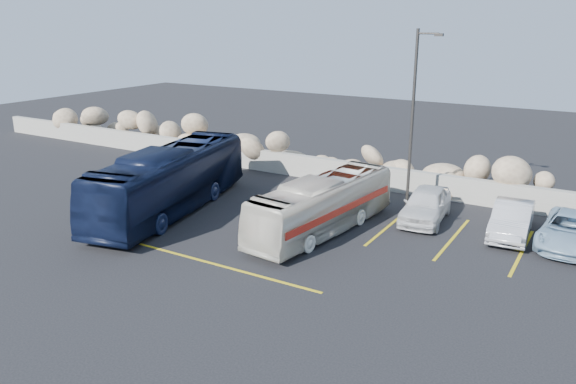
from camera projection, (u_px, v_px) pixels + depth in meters
The scene contains 10 objects.
ground at pixel (242, 275), 19.18m from camera, with size 90.00×90.00×0.00m, color black.
seawall at pixel (377, 177), 28.84m from camera, with size 60.00×0.40×1.20m, color gray.
riprap_pile at pixel (386, 159), 29.62m from camera, with size 54.00×2.80×2.60m, color #9C8266, non-canonical shape.
parking_lines at pixel (425, 247), 21.46m from camera, with size 18.16×9.36×0.01m.
lamppost at pixel (414, 117), 24.45m from camera, with size 1.14×0.18×8.00m.
vintage_bus at pixel (323, 205), 22.79m from camera, with size 1.91×8.15×2.27m, color silver.
tour_coach at pixel (170, 180), 25.19m from camera, with size 2.45×10.48×2.92m, color black.
car_a at pixel (426, 204), 24.19m from camera, with size 1.70×4.22×1.44m, color silver.
car_b at pixel (512, 219), 22.48m from camera, with size 1.43×4.11×1.35m, color silver.
car_d at pixel (571, 230), 21.45m from camera, with size 2.09×4.52×1.26m, color #89A9C2.
Camera 1 is at (10.34, -14.21, 8.34)m, focal length 35.00 mm.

